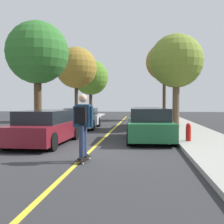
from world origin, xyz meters
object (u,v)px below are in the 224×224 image
at_px(parked_car_right_near, 146,117).
at_px(skateboard, 83,159).
at_px(parked_car_left_nearest, 45,127).
at_px(street_tree_left_near, 76,68).
at_px(parked_car_right_nearest, 149,125).
at_px(skateboarder, 83,122).
at_px(street_tree_right_nearest, 176,61).
at_px(parked_car_left_near, 82,118).
at_px(street_tree_right_near, 164,62).
at_px(fire_hydrant, 188,132).
at_px(street_tree_left_nearest, 37,53).
at_px(street_tree_left_far, 91,77).

xyz_separation_m(parked_car_right_near, skateboard, (-1.93, -11.22, -0.57)).
bearing_deg(parked_car_left_nearest, street_tree_left_near, 97.71).
distance_m(parked_car_right_nearest, skateboard, 5.07).
bearing_deg(parked_car_right_nearest, street_tree_left_near, 117.37).
bearing_deg(skateboarder, street_tree_right_nearest, 69.36).
relative_size(parked_car_left_near, street_tree_right_near, 0.59).
height_order(street_tree_left_near, street_tree_right_near, street_tree_right_near).
bearing_deg(fire_hydrant, parked_car_left_nearest, -174.83).
distance_m(street_tree_left_nearest, skateboard, 8.98).
distance_m(parked_car_left_nearest, parked_car_right_nearest, 4.38).
distance_m(parked_car_right_nearest, street_tree_left_nearest, 7.20).
height_order(parked_car_right_nearest, street_tree_left_far, street_tree_left_far).
height_order(parked_car_right_nearest, street_tree_left_nearest, street_tree_left_nearest).
distance_m(parked_car_right_near, street_tree_left_far, 13.37).
relative_size(parked_car_right_nearest, fire_hydrant, 6.67).
xyz_separation_m(parked_car_left_near, skateboarder, (2.16, -9.94, 0.47)).
distance_m(street_tree_left_nearest, street_tree_left_near, 8.97).
height_order(parked_car_right_near, skateboard, parked_car_right_near).
bearing_deg(fire_hydrant, street_tree_right_nearest, 87.80).
relative_size(street_tree_left_nearest, skateboard, 6.76).
bearing_deg(street_tree_left_near, street_tree_right_near, 20.17).
bearing_deg(parked_car_right_near, street_tree_left_nearest, -143.70).
bearing_deg(parked_car_right_nearest, parked_car_left_near, 127.93).
distance_m(parked_car_right_near, street_tree_right_near, 8.95).
bearing_deg(parked_car_right_near, street_tree_left_far, 116.92).
relative_size(parked_car_right_nearest, street_tree_left_far, 0.76).
bearing_deg(street_tree_right_near, street_tree_left_nearest, -122.77).
height_order(street_tree_left_nearest, street_tree_left_far, street_tree_left_far).
xyz_separation_m(street_tree_left_near, fire_hydrant, (7.32, -12.30, -4.06)).
bearing_deg(parked_car_right_near, skateboard, -99.74).
height_order(street_tree_right_near, fire_hydrant, street_tree_right_near).
bearing_deg(street_tree_right_nearest, parked_car_right_nearest, -108.99).
relative_size(parked_car_left_nearest, street_tree_left_nearest, 0.76).
bearing_deg(parked_car_left_nearest, street_tree_right_near, 69.51).
bearing_deg(skateboarder, parked_car_left_nearest, 124.62).
bearing_deg(street_tree_left_nearest, parked_car_left_near, 59.67).
bearing_deg(parked_car_left_near, parked_car_right_nearest, -52.07).
distance_m(street_tree_right_nearest, skateboarder, 10.81).
xyz_separation_m(street_tree_left_far, skateboard, (3.90, -22.68, -4.24)).
relative_size(street_tree_left_far, street_tree_right_near, 0.89).
relative_size(parked_car_left_near, skateboarder, 2.31).
bearing_deg(parked_car_left_nearest, street_tree_left_nearest, 114.29).
xyz_separation_m(parked_car_left_near, street_tree_left_nearest, (-1.73, -2.96, 3.61)).
bearing_deg(skateboard, parked_car_left_nearest, 124.94).
bearing_deg(parked_car_left_nearest, skateboard, -55.06).
xyz_separation_m(street_tree_left_nearest, skateboarder, (3.89, -6.97, -3.13)).
bearing_deg(parked_car_left_near, street_tree_right_nearest, -2.09).
bearing_deg(street_tree_left_far, parked_car_right_near, -63.08).
height_order(street_tree_right_nearest, skateboarder, street_tree_right_nearest).
xyz_separation_m(parked_car_left_near, street_tree_left_near, (-1.73, 6.00, 3.91)).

